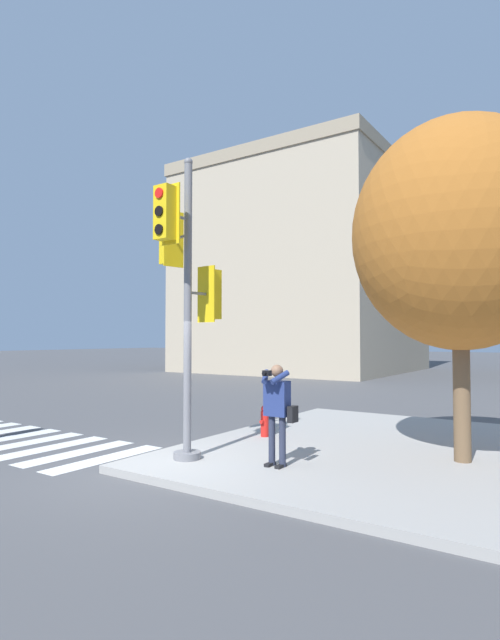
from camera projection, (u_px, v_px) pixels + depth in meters
ground_plane at (143, 471)px, 8.26m from camera, size 160.00×160.00×0.00m
sidewalk_corner at (417, 454)px, 9.22m from camera, size 8.00×8.00×0.13m
crosswalk_stripes at (6, 438)px, 10.95m from camera, size 7.03×2.49×0.01m
traffic_signal_pole at (184, 279)px, 8.77m from camera, size 0.99×1.47×5.25m
person_photographer at (277, 406)px, 8.11m from camera, size 0.58×0.54×1.64m
street_tree at (459, 235)px, 8.53m from camera, size 3.61×3.61×5.84m
fire_hydrant at (265, 421)px, 10.53m from camera, size 0.17×0.23×0.66m
building_left at (304, 271)px, 34.94m from camera, size 13.70×13.73×13.83m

